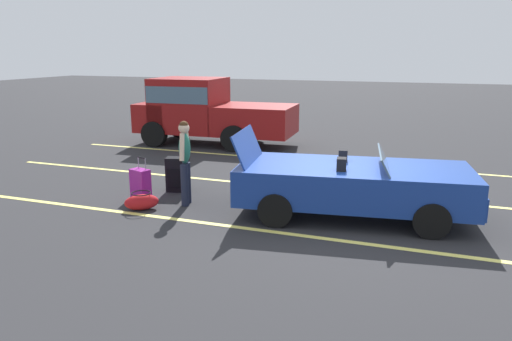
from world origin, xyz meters
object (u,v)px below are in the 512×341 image
parked_pickup_truck_near (204,110)px  duffel_bag (142,202)px  suitcase_medium_bright (141,184)px  suitcase_large_black (178,174)px  traveler_person (185,158)px  convertible_car (364,186)px

parked_pickup_truck_near → duffel_bag: bearing=103.0°
suitcase_medium_bright → suitcase_large_black: bearing=168.6°
suitcase_large_black → parked_pickup_truck_near: bearing=-175.5°
traveler_person → parked_pickup_truck_near: (-2.44, 5.87, 0.18)m
suitcase_medium_bright → duffel_bag: size_ratio=1.25×
duffel_bag → convertible_car: bearing=14.2°
parked_pickup_truck_near → suitcase_large_black: bearing=107.2°
suitcase_medium_bright → parked_pickup_truck_near: parked_pickup_truck_near is taller
convertible_car → suitcase_large_black: (-3.97, 0.34, -0.22)m
suitcase_medium_bright → duffel_bag: bearing=52.3°
traveler_person → parked_pickup_truck_near: parked_pickup_truck_near is taller
suitcase_large_black → parked_pickup_truck_near: 5.49m
duffel_bag → suitcase_medium_bright: bearing=123.8°
suitcase_large_black → suitcase_medium_bright: bearing=-45.3°
convertible_car → traveler_person: size_ratio=2.64×
suitcase_medium_bright → traveler_person: traveler_person is taller
duffel_bag → traveler_person: (0.63, 0.60, 0.77)m
traveler_person → suitcase_medium_bright: bearing=165.8°
duffel_bag → parked_pickup_truck_near: bearing=105.6°
suitcase_large_black → duffel_bag: bearing=-17.2°
traveler_person → suitcase_large_black: bearing=113.5°
convertible_car → suitcase_large_black: convertible_car is taller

